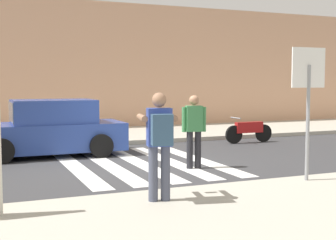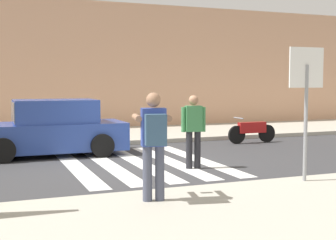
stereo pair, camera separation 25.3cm
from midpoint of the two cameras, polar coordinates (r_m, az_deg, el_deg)
ground_plane at (r=11.62m, az=-2.50°, el=-5.43°), size 120.00×120.00×0.00m
sidewalk_near at (r=6.23m, az=16.79°, el=-13.84°), size 60.00×6.00×0.14m
sidewalk_far at (r=17.34m, az=-8.92°, el=-1.92°), size 60.00×4.80×0.14m
building_facade_far at (r=21.56m, az=-11.53°, el=6.29°), size 56.00×4.00×5.39m
crosswalk_stripe_0 at (r=11.41m, az=-10.50°, el=-5.67°), size 0.44×5.20×0.01m
crosswalk_stripe_1 at (r=11.58m, az=-6.59°, el=-5.47°), size 0.44×5.20×0.01m
crosswalk_stripe_2 at (r=11.81m, az=-2.82°, el=-5.25°), size 0.44×5.20×0.01m
crosswalk_stripe_3 at (r=12.08m, az=0.80°, el=-5.02°), size 0.44×5.20×0.01m
crosswalk_stripe_4 at (r=12.40m, az=4.24°, el=-4.78°), size 0.44×5.20×0.01m
stop_sign at (r=9.27m, az=17.24°, el=4.21°), size 0.76×0.08×2.54m
photographer_with_backpack at (r=7.35m, az=-0.77°, el=-2.07°), size 0.68×0.91×1.72m
pedestrian_crossing at (r=10.95m, az=3.78°, el=-0.90°), size 0.57×0.31×1.72m
parked_car_blue at (r=13.32m, az=-13.50°, el=-1.12°), size 4.10×1.92×1.55m
motorcycle at (r=15.92m, az=10.64°, el=-1.28°), size 1.76×0.60×0.87m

